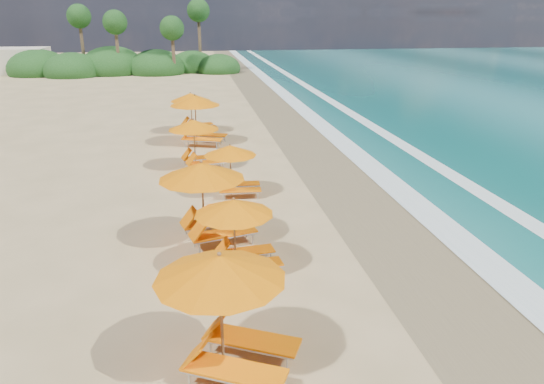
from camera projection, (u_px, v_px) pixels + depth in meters
ground at (272, 227)px, 16.45m from camera, size 160.00×160.00×0.00m
wet_sand at (389, 219)px, 17.05m from camera, size 4.00×160.00×0.01m
surf_foam at (463, 214)px, 17.44m from camera, size 4.00×160.00×0.01m
station_2 at (231, 307)px, 9.42m from camera, size 3.32×3.31×2.52m
station_3 at (241, 230)px, 13.30m from camera, size 2.44×2.30×2.11m
station_4 at (209, 196)px, 14.97m from camera, size 3.20×3.10×2.58m
station_5 at (235, 167)px, 18.95m from camera, size 2.25×2.11×2.01m
station_6 at (198, 140)px, 22.26m from camera, size 2.77×2.67×2.26m
station_7 at (199, 117)px, 26.21m from camera, size 3.37×3.30×2.64m
station_8 at (194, 110)px, 28.93m from camera, size 2.83×2.71×2.35m
treeline at (122, 65)px, 56.94m from camera, size 25.80×8.80×9.74m
beach_building at (14, 61)px, 57.32m from camera, size 7.00×5.00×2.80m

